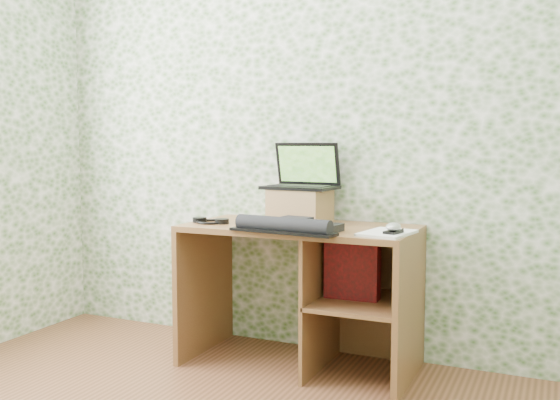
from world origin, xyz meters
The scene contains 10 objects.
wall_back centered at (0.00, 1.75, 1.30)m, with size 3.50×3.50×0.00m, color silver.
desk centered at (0.08, 1.47, 0.48)m, with size 1.20×0.60×0.75m.
riser centered at (-0.06, 1.58, 0.84)m, with size 0.30×0.25×0.18m, color olive.
laptop centered at (-0.06, 1.63, 0.99)m, with size 0.39×0.29×0.25m.
keyboard centered at (0.03, 1.23, 0.78)m, with size 0.56×0.33×0.08m.
headphones centered at (-0.48, 1.34, 0.76)m, with size 0.22×0.16×0.03m.
notepad centered at (0.50, 1.31, 0.76)m, with size 0.20×0.29×0.01m, color silver.
mouse centered at (0.54, 1.27, 0.78)m, with size 0.07×0.11×0.04m, color #BBBBBE.
pen centered at (0.54, 1.34, 0.77)m, with size 0.01×0.01×0.13m, color black.
red_box centered at (0.29, 1.44, 0.56)m, with size 0.28×0.09×0.33m, color maroon.
Camera 1 is at (1.24, -1.55, 1.18)m, focal length 40.00 mm.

